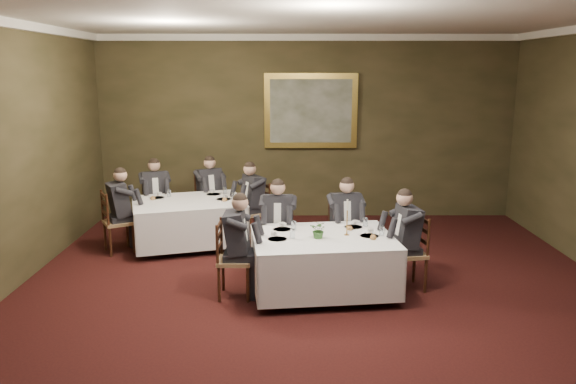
{
  "coord_description": "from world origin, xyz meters",
  "views": [
    {
      "loc": [
        -0.4,
        -5.86,
        2.86
      ],
      "look_at": [
        -0.37,
        1.95,
        1.15
      ],
      "focal_mm": 35.0,
      "sensor_mm": 36.0,
      "label": 1
    }
  ],
  "objects_px": {
    "diner_sec_backleft": "(156,205)",
    "painting": "(311,111)",
    "diner_main_endleft": "(235,258)",
    "diner_main_endright": "(408,252)",
    "table_second": "(189,219)",
    "diner_sec_endright": "(255,211)",
    "chair_sec_backright": "(209,214)",
    "table_main": "(323,259)",
    "chair_main_endleft": "(234,275)",
    "chair_main_endright": "(408,268)",
    "chair_sec_backleft": "(156,217)",
    "chair_sec_endright": "(255,224)",
    "chair_sec_endleft": "(118,235)",
    "diner_main_backright": "(345,233)",
    "diner_sec_backright": "(209,202)",
    "chair_main_backleft": "(278,250)",
    "centerpiece": "(319,229)",
    "diner_sec_endleft": "(118,221)",
    "chair_main_backright": "(344,248)",
    "diner_main_backleft": "(278,236)",
    "candlestick": "(347,222)"
  },
  "relations": [
    {
      "from": "diner_sec_backleft",
      "to": "painting",
      "type": "bearing_deg",
      "value": -176.36
    },
    {
      "from": "diner_main_endleft",
      "to": "diner_main_endright",
      "type": "xyz_separation_m",
      "value": [
        2.26,
        0.26,
        0.0
      ]
    },
    {
      "from": "diner_main_endright",
      "to": "table_second",
      "type": "bearing_deg",
      "value": 49.65
    },
    {
      "from": "diner_main_endleft",
      "to": "diner_sec_endright",
      "type": "bearing_deg",
      "value": 178.57
    },
    {
      "from": "diner_main_endleft",
      "to": "table_second",
      "type": "bearing_deg",
      "value": -154.61
    },
    {
      "from": "diner_sec_endright",
      "to": "diner_sec_backleft",
      "type": "bearing_deg",
      "value": 46.21
    },
    {
      "from": "painting",
      "to": "chair_sec_backright",
      "type": "bearing_deg",
      "value": -154.95
    },
    {
      "from": "table_main",
      "to": "chair_main_endleft",
      "type": "xyz_separation_m",
      "value": [
        -1.14,
        -0.13,
        -0.17
      ]
    },
    {
      "from": "chair_main_endright",
      "to": "chair_sec_backleft",
      "type": "distance_m",
      "value": 4.72
    },
    {
      "from": "table_second",
      "to": "chair_sec_endright",
      "type": "bearing_deg",
      "value": 16.25
    },
    {
      "from": "chair_sec_backright",
      "to": "chair_sec_endleft",
      "type": "height_order",
      "value": "same"
    },
    {
      "from": "diner_main_backright",
      "to": "diner_sec_backright",
      "type": "xyz_separation_m",
      "value": [
        -2.25,
        2.02,
        0.0
      ]
    },
    {
      "from": "chair_main_endleft",
      "to": "diner_sec_endright",
      "type": "bearing_deg",
      "value": 178.29
    },
    {
      "from": "diner_sec_backright",
      "to": "chair_sec_endleft",
      "type": "distance_m",
      "value": 1.85
    },
    {
      "from": "chair_main_backleft",
      "to": "diner_main_backright",
      "type": "bearing_deg",
      "value": -170.85
    },
    {
      "from": "diner_main_endleft",
      "to": "chair_sec_backleft",
      "type": "distance_m",
      "value": 3.32
    },
    {
      "from": "chair_sec_backright",
      "to": "centerpiece",
      "type": "bearing_deg",
      "value": 92.45
    },
    {
      "from": "chair_main_endleft",
      "to": "diner_sec_endleft",
      "type": "bearing_deg",
      "value": -130.84
    },
    {
      "from": "chair_main_endright",
      "to": "chair_sec_backleft",
      "type": "height_order",
      "value": "same"
    },
    {
      "from": "chair_main_backright",
      "to": "chair_main_endleft",
      "type": "relative_size",
      "value": 1.0
    },
    {
      "from": "chair_main_backright",
      "to": "diner_sec_backright",
      "type": "bearing_deg",
      "value": -49.01
    },
    {
      "from": "diner_main_backleft",
      "to": "chair_main_backleft",
      "type": "bearing_deg",
      "value": -90.0
    },
    {
      "from": "chair_main_backright",
      "to": "diner_main_endleft",
      "type": "bearing_deg",
      "value": 29.13
    },
    {
      "from": "candlestick",
      "to": "diner_sec_backleft",
      "type": "bearing_deg",
      "value": 139.1
    },
    {
      "from": "table_second",
      "to": "diner_main_endright",
      "type": "relative_size",
      "value": 1.54
    },
    {
      "from": "chair_main_endleft",
      "to": "diner_sec_endright",
      "type": "height_order",
      "value": "diner_sec_endright"
    },
    {
      "from": "chair_sec_backleft",
      "to": "diner_sec_backright",
      "type": "relative_size",
      "value": 0.74
    },
    {
      "from": "diner_main_backleft",
      "to": "table_main",
      "type": "bearing_deg",
      "value": 127.73
    },
    {
      "from": "diner_main_endright",
      "to": "diner_sec_backright",
      "type": "distance_m",
      "value": 4.15
    },
    {
      "from": "table_second",
      "to": "diner_main_backright",
      "type": "height_order",
      "value": "diner_main_backright"
    },
    {
      "from": "diner_sec_endleft",
      "to": "centerpiece",
      "type": "xyz_separation_m",
      "value": [
        3.08,
        -1.77,
        0.37
      ]
    },
    {
      "from": "chair_main_endright",
      "to": "candlestick",
      "type": "distance_m",
      "value": 1.06
    },
    {
      "from": "diner_sec_endright",
      "to": "table_main",
      "type": "bearing_deg",
      "value": 173.29
    },
    {
      "from": "chair_main_endleft",
      "to": "chair_sec_backright",
      "type": "bearing_deg",
      "value": -165.44
    },
    {
      "from": "table_second",
      "to": "chair_sec_backright",
      "type": "bearing_deg",
      "value": 78.62
    },
    {
      "from": "diner_main_backright",
      "to": "candlestick",
      "type": "bearing_deg",
      "value": 78.36
    },
    {
      "from": "chair_sec_backleft",
      "to": "chair_sec_endleft",
      "type": "relative_size",
      "value": 1.0
    },
    {
      "from": "chair_main_endright",
      "to": "diner_sec_backleft",
      "type": "xyz_separation_m",
      "value": [
        -3.92,
        2.6,
        0.23
      ]
    },
    {
      "from": "table_main",
      "to": "diner_sec_endleft",
      "type": "height_order",
      "value": "diner_sec_endleft"
    },
    {
      "from": "diner_main_backright",
      "to": "diner_main_endleft",
      "type": "height_order",
      "value": "same"
    },
    {
      "from": "diner_main_endright",
      "to": "chair_sec_endleft",
      "type": "distance_m",
      "value": 4.56
    },
    {
      "from": "diner_sec_backleft",
      "to": "chair_sec_endleft",
      "type": "distance_m",
      "value": 1.13
    },
    {
      "from": "diner_main_endleft",
      "to": "painting",
      "type": "height_order",
      "value": "painting"
    },
    {
      "from": "chair_sec_endright",
      "to": "diner_main_endleft",
      "type": "bearing_deg",
      "value": 146.57
    },
    {
      "from": "diner_main_backleft",
      "to": "chair_sec_endleft",
      "type": "relative_size",
      "value": 1.35
    },
    {
      "from": "diner_sec_backleft",
      "to": "diner_sec_endleft",
      "type": "distance_m",
      "value": 1.1
    },
    {
      "from": "diner_sec_endleft",
      "to": "chair_main_endleft",
      "type": "bearing_deg",
      "value": 18.17
    },
    {
      "from": "table_main",
      "to": "diner_sec_backleft",
      "type": "bearing_deg",
      "value": 135.55
    },
    {
      "from": "diner_main_backright",
      "to": "chair_sec_endright",
      "type": "xyz_separation_m",
      "value": [
        -1.38,
        1.34,
        -0.23
      ]
    },
    {
      "from": "chair_main_endleft",
      "to": "painting",
      "type": "distance_m",
      "value": 4.54
    }
  ]
}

